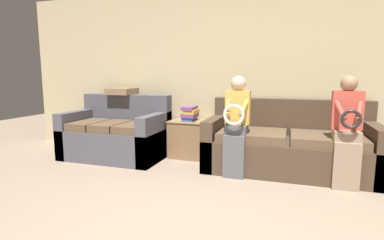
{
  "coord_description": "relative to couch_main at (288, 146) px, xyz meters",
  "views": [
    {
      "loc": [
        0.62,
        -1.58,
        1.23
      ],
      "look_at": [
        -0.48,
        1.75,
        0.71
      ],
      "focal_mm": 28.0,
      "sensor_mm": 36.0,
      "label": 1
    }
  ],
  "objects": [
    {
      "name": "book_stack",
      "position": [
        -1.42,
        0.2,
        0.35
      ],
      "size": [
        0.2,
        0.31,
        0.22
      ],
      "color": "#33569E",
      "rests_on": "side_shelf"
    },
    {
      "name": "wall_back",
      "position": [
        -0.61,
        0.5,
        0.96
      ],
      "size": [
        7.64,
        0.06,
        2.55
      ],
      "color": "#C6B789",
      "rests_on": "ground_plane"
    },
    {
      "name": "side_shelf",
      "position": [
        -1.41,
        0.21,
        -0.03
      ],
      "size": [
        0.61,
        0.48,
        0.56
      ],
      "color": "olive",
      "rests_on": "ground_plane"
    },
    {
      "name": "child_right_seated",
      "position": [
        0.61,
        -0.4,
        0.36
      ],
      "size": [
        0.32,
        0.38,
        1.24
      ],
      "color": "gray",
      "rests_on": "ground_plane"
    },
    {
      "name": "child_left_seated",
      "position": [
        -0.61,
        -0.4,
        0.36
      ],
      "size": [
        0.31,
        0.38,
        1.23
      ],
      "color": "#56565B",
      "rests_on": "ground_plane"
    },
    {
      "name": "couch_side",
      "position": [
        -2.48,
        -0.13,
        0.01
      ],
      "size": [
        1.47,
        0.91,
        0.93
      ],
      "color": "#4C4C56",
      "rests_on": "ground_plane"
    },
    {
      "name": "couch_main",
      "position": [
        0.0,
        0.0,
        0.0
      ],
      "size": [
        2.09,
        0.96,
        0.91
      ],
      "color": "#473828",
      "rests_on": "ground_plane"
    },
    {
      "name": "throw_pillow",
      "position": [
        -2.56,
        0.18,
        0.67
      ],
      "size": [
        0.4,
        0.4,
        0.1
      ],
      "color": "#846B4C",
      "rests_on": "couch_side"
    }
  ]
}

